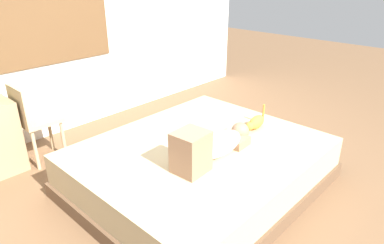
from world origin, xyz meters
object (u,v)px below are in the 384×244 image
object	(u,v)px
chair_by_desk	(32,118)
bed	(200,167)
cat	(256,123)
person_lying	(212,145)

from	to	relation	value
chair_by_desk	bed	bearing A→B (deg)	-61.91
bed	cat	world-z (taller)	cat
person_lying	bed	bearing A→B (deg)	69.07
cat	chair_by_desk	bearing A→B (deg)	131.04
person_lying	cat	world-z (taller)	person_lying
bed	cat	bearing A→B (deg)	-12.79
bed	cat	distance (m)	0.73
person_lying	cat	size ratio (longest dim) A/B	2.63
chair_by_desk	person_lying	bearing A→B (deg)	-66.69
person_lying	chair_by_desk	world-z (taller)	chair_by_desk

